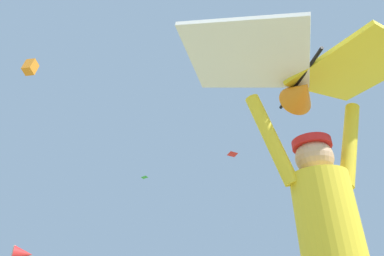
{
  "coord_description": "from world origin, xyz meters",
  "views": [
    {
      "loc": [
        -1.41,
        -1.46,
        0.63
      ],
      "look_at": [
        0.1,
        1.55,
        2.58
      ],
      "focal_mm": 31.12,
      "sensor_mm": 36.0,
      "label": 1
    }
  ],
  "objects_px": {
    "held_stunt_kite": "(303,71)",
    "distant_kite_orange_overhead_distant": "(30,67)",
    "distant_kite_red_mid_right": "(233,154)",
    "distant_kite_green_far_center": "(145,177)",
    "kite_flyer_person": "(334,253)"
  },
  "relations": [
    {
      "from": "kite_flyer_person",
      "to": "held_stunt_kite",
      "type": "xyz_separation_m",
      "value": [
        -0.02,
        -0.07,
        1.19
      ]
    },
    {
      "from": "distant_kite_orange_overhead_distant",
      "to": "distant_kite_green_far_center",
      "type": "bearing_deg",
      "value": 35.84
    },
    {
      "from": "distant_kite_green_far_center",
      "to": "distant_kite_orange_overhead_distant",
      "type": "relative_size",
      "value": 0.5
    },
    {
      "from": "held_stunt_kite",
      "to": "distant_kite_red_mid_right",
      "type": "xyz_separation_m",
      "value": [
        11.67,
        18.03,
        9.55
      ]
    },
    {
      "from": "kite_flyer_person",
      "to": "held_stunt_kite",
      "type": "distance_m",
      "value": 1.19
    },
    {
      "from": "distant_kite_green_far_center",
      "to": "distant_kite_red_mid_right",
      "type": "xyz_separation_m",
      "value": [
        5.77,
        -3.5,
        1.69
      ]
    },
    {
      "from": "held_stunt_kite",
      "to": "kite_flyer_person",
      "type": "bearing_deg",
      "value": 71.95
    },
    {
      "from": "held_stunt_kite",
      "to": "distant_kite_orange_overhead_distant",
      "type": "relative_size",
      "value": 1.87
    },
    {
      "from": "distant_kite_red_mid_right",
      "to": "distant_kite_green_far_center",
      "type": "bearing_deg",
      "value": 148.78
    },
    {
      "from": "distant_kite_green_far_center",
      "to": "distant_kite_orange_overhead_distant",
      "type": "bearing_deg",
      "value": -144.16
    },
    {
      "from": "distant_kite_red_mid_right",
      "to": "distant_kite_orange_overhead_distant",
      "type": "relative_size",
      "value": 1.01
    },
    {
      "from": "held_stunt_kite",
      "to": "distant_kite_orange_overhead_distant",
      "type": "bearing_deg",
      "value": 101.53
    },
    {
      "from": "held_stunt_kite",
      "to": "distant_kite_red_mid_right",
      "type": "relative_size",
      "value": 1.85
    },
    {
      "from": "held_stunt_kite",
      "to": "distant_kite_green_far_center",
      "type": "height_order",
      "value": "distant_kite_green_far_center"
    },
    {
      "from": "kite_flyer_person",
      "to": "held_stunt_kite",
      "type": "relative_size",
      "value": 1.11
    }
  ]
}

